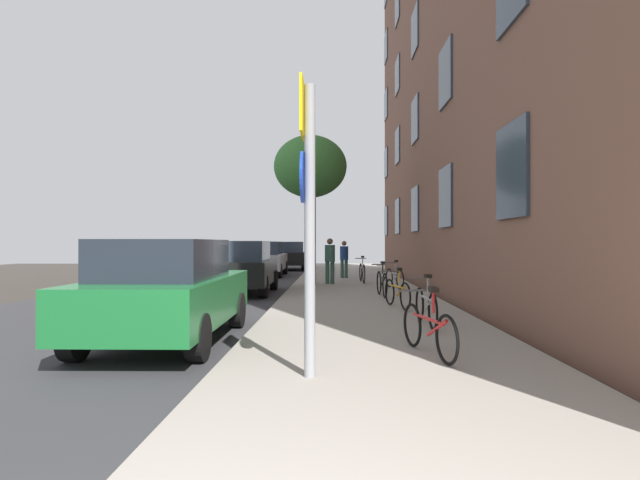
% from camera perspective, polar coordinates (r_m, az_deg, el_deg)
% --- Properties ---
extents(ground_plane, '(41.80, 41.80, 0.00)m').
position_cam_1_polar(ground_plane, '(16.93, -8.14, -5.65)').
color(ground_plane, '#332D28').
extents(road_asphalt, '(7.00, 38.00, 0.01)m').
position_cam_1_polar(road_asphalt, '(17.40, -15.00, -5.48)').
color(road_asphalt, '#2D2D30').
rests_on(road_asphalt, ground).
extents(sidewalk, '(4.20, 38.00, 0.12)m').
position_cam_1_polar(sidewalk, '(16.70, 3.85, -5.52)').
color(sidewalk, gray).
rests_on(sidewalk, ground).
extents(building_facade, '(0.56, 27.00, 17.40)m').
position_cam_1_polar(building_facade, '(17.93, 12.96, 23.14)').
color(building_facade, brown).
rests_on(building_facade, ground).
extents(sign_post, '(0.16, 0.60, 3.23)m').
position_cam_1_polar(sign_post, '(5.54, -1.42, 4.18)').
color(sign_post, gray).
rests_on(sign_post, sidewalk).
extents(traffic_light, '(0.43, 0.24, 3.78)m').
position_cam_1_polar(traffic_light, '(23.90, -0.96, 2.40)').
color(traffic_light, black).
rests_on(traffic_light, sidewalk).
extents(tree_near, '(2.56, 2.56, 5.23)m').
position_cam_1_polar(tree_near, '(17.99, -1.10, 7.99)').
color(tree_near, '#4C3823').
rests_on(tree_near, sidewalk).
extents(bicycle_0, '(0.54, 1.67, 0.90)m').
position_cam_1_polar(bicycle_0, '(6.82, 12.11, -9.69)').
color(bicycle_0, black).
rests_on(bicycle_0, sidewalk).
extents(bicycle_1, '(0.42, 1.67, 0.91)m').
position_cam_1_polar(bicycle_1, '(9.23, 11.84, -7.18)').
color(bicycle_1, black).
rests_on(bicycle_1, sidewalk).
extents(bicycle_2, '(0.52, 1.58, 0.90)m').
position_cam_1_polar(bicycle_2, '(11.56, 8.69, -5.82)').
color(bicycle_2, black).
rests_on(bicycle_2, sidewalk).
extents(bicycle_3, '(0.42, 1.62, 0.95)m').
position_cam_1_polar(bicycle_3, '(13.92, 6.98, -4.78)').
color(bicycle_3, black).
rests_on(bicycle_3, sidewalk).
extents(bicycle_4, '(0.53, 1.55, 0.91)m').
position_cam_1_polar(bicycle_4, '(16.37, 8.39, -4.18)').
color(bicycle_4, black).
rests_on(bicycle_4, sidewalk).
extents(bicycle_5, '(0.42, 1.75, 0.98)m').
position_cam_1_polar(bicycle_5, '(18.67, 4.77, -3.60)').
color(bicycle_5, black).
rests_on(bicycle_5, sidewalk).
extents(pedestrian_0, '(0.51, 0.51, 1.61)m').
position_cam_1_polar(pedestrian_0, '(17.94, 1.12, -2.02)').
color(pedestrian_0, '#33594C').
rests_on(pedestrian_0, sidewalk).
extents(pedestrian_1, '(0.34, 0.34, 1.53)m').
position_cam_1_polar(pedestrian_1, '(21.02, 2.73, -1.89)').
color(pedestrian_1, '#33594C').
rests_on(pedestrian_1, sidewalk).
extents(car_0, '(1.87, 4.25, 1.62)m').
position_cam_1_polar(car_0, '(8.37, -16.73, -5.35)').
color(car_0, '#19662D').
rests_on(car_0, road_asphalt).
extents(car_1, '(1.81, 3.99, 1.62)m').
position_cam_1_polar(car_1, '(15.80, -8.60, -2.98)').
color(car_1, black).
rests_on(car_1, road_asphalt).
extents(car_2, '(1.79, 4.21, 1.62)m').
position_cam_1_polar(car_2, '(23.96, -6.14, -2.06)').
color(car_2, '#B7B7BC').
rests_on(car_2, road_asphalt).
extents(car_3, '(2.06, 4.14, 1.62)m').
position_cam_1_polar(car_3, '(29.47, -3.41, -1.73)').
color(car_3, black).
rests_on(car_3, road_asphalt).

